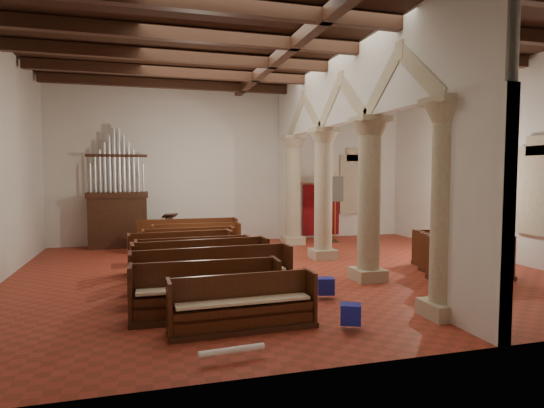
% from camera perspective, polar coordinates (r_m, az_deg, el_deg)
% --- Properties ---
extents(floor, '(14.00, 14.00, 0.00)m').
position_cam_1_polar(floor, '(12.49, 1.26, -8.52)').
color(floor, maroon).
rests_on(floor, ground).
extents(ceiling, '(14.00, 14.00, 0.00)m').
position_cam_1_polar(ceiling, '(12.63, 1.31, 19.10)').
color(ceiling, black).
rests_on(ceiling, wall_back).
extents(wall_back, '(14.00, 0.02, 6.00)m').
position_cam_1_polar(wall_back, '(18.02, -4.31, 4.92)').
color(wall_back, silver).
rests_on(wall_back, floor).
extents(wall_front, '(14.00, 0.02, 6.00)m').
position_cam_1_polar(wall_front, '(6.70, 16.53, 6.33)').
color(wall_front, silver).
rests_on(wall_front, floor).
extents(wall_right, '(0.02, 12.00, 6.00)m').
position_cam_1_polar(wall_right, '(15.74, 26.56, 4.64)').
color(wall_right, silver).
rests_on(wall_right, floor).
extents(ceiling_beams, '(13.80, 11.80, 0.30)m').
position_cam_1_polar(ceiling_beams, '(12.59, 1.31, 18.31)').
color(ceiling_beams, '#351C11').
rests_on(ceiling_beams, wall_back).
extents(arcade, '(0.90, 11.90, 6.00)m').
position_cam_1_polar(arcade, '(12.87, 9.05, 7.76)').
color(arcade, '#B9AC89').
rests_on(arcade, floor).
extents(window_right_a, '(0.03, 1.00, 2.20)m').
position_cam_1_polar(window_right_a, '(14.65, 30.34, 1.46)').
color(window_right_a, '#2F6A50').
rests_on(window_right_a, wall_right).
extents(window_right_b, '(0.03, 1.00, 2.20)m').
position_cam_1_polar(window_right_b, '(17.66, 20.97, 2.09)').
color(window_right_b, '#2F6A50').
rests_on(window_right_b, wall_right).
extents(window_back, '(1.00, 0.03, 2.20)m').
position_cam_1_polar(window_back, '(19.62, 10.20, 2.45)').
color(window_back, '#2F6A50').
rests_on(window_back, wall_back).
extents(pipe_organ, '(2.10, 0.85, 4.40)m').
position_cam_1_polar(pipe_organ, '(17.24, -18.76, -0.66)').
color(pipe_organ, '#351C11').
rests_on(pipe_organ, floor).
extents(lectern, '(0.58, 0.62, 1.21)m').
position_cam_1_polar(lectern, '(17.28, -12.78, -3.44)').
color(lectern, '#3A2512').
rests_on(lectern, floor).
extents(dossal_curtain, '(1.80, 0.07, 2.17)m').
position_cam_1_polar(dossal_curtain, '(19.01, 6.17, -0.68)').
color(dossal_curtain, maroon).
rests_on(dossal_curtain, floor).
extents(processional_banner, '(0.63, 0.80, 2.76)m').
position_cam_1_polar(processional_banner, '(17.75, 7.93, -2.06)').
color(processional_banner, '#351C11').
rests_on(processional_banner, floor).
extents(hymnal_box_a, '(0.43, 0.40, 0.35)m').
position_cam_1_polar(hymnal_box_a, '(8.15, 9.83, -13.44)').
color(hymnal_box_a, navy).
rests_on(hymnal_box_a, floor).
extents(hymnal_box_b, '(0.41, 0.36, 0.35)m').
position_cam_1_polar(hymnal_box_b, '(9.95, 6.75, -10.18)').
color(hymnal_box_b, navy).
rests_on(hymnal_box_b, floor).
extents(hymnal_box_c, '(0.45, 0.42, 0.37)m').
position_cam_1_polar(hymnal_box_c, '(12.03, 0.53, -7.63)').
color(hymnal_box_c, navy).
rests_on(hymnal_box_c, floor).
extents(tube_heater_a, '(0.97, 0.18, 0.10)m').
position_cam_1_polar(tube_heater_a, '(6.86, -5.05, -17.82)').
color(tube_heater_a, white).
rests_on(tube_heater_a, floor).
extents(tube_heater_b, '(0.90, 0.12, 0.09)m').
position_cam_1_polar(tube_heater_b, '(9.40, -2.02, -11.73)').
color(tube_heater_b, white).
rests_on(tube_heater_b, floor).
extents(nave_pew_0, '(2.58, 0.71, 0.95)m').
position_cam_1_polar(nave_pew_0, '(8.04, -3.64, -13.35)').
color(nave_pew_0, '#351C11').
rests_on(nave_pew_0, floor).
extents(nave_pew_1, '(2.78, 0.77, 1.05)m').
position_cam_1_polar(nave_pew_1, '(8.72, -8.26, -11.75)').
color(nave_pew_1, '#351C11').
rests_on(nave_pew_1, floor).
extents(nave_pew_2, '(3.43, 0.89, 1.11)m').
position_cam_1_polar(nave_pew_2, '(9.83, -7.45, -9.82)').
color(nave_pew_2, '#351C11').
rests_on(nave_pew_2, floor).
extents(nave_pew_3, '(3.18, 0.97, 1.14)m').
position_cam_1_polar(nave_pew_3, '(10.77, -8.81, -8.55)').
color(nave_pew_3, '#351C11').
rests_on(nave_pew_3, floor).
extents(nave_pew_4, '(2.93, 0.80, 1.04)m').
position_cam_1_polar(nave_pew_4, '(11.85, -9.74, -7.57)').
color(nave_pew_4, '#351C11').
rests_on(nave_pew_4, floor).
extents(nave_pew_5, '(2.81, 0.91, 1.09)m').
position_cam_1_polar(nave_pew_5, '(12.68, -11.33, -6.75)').
color(nave_pew_5, '#351C11').
rests_on(nave_pew_5, floor).
extents(nave_pew_6, '(2.75, 0.77, 1.03)m').
position_cam_1_polar(nave_pew_6, '(13.96, -10.34, -5.83)').
color(nave_pew_6, '#351C11').
rests_on(nave_pew_6, floor).
extents(nave_pew_7, '(2.85, 0.77, 1.04)m').
position_cam_1_polar(nave_pew_7, '(15.06, -9.42, -5.09)').
color(nave_pew_7, '#351C11').
rests_on(nave_pew_7, floor).
extents(nave_pew_8, '(3.39, 0.74, 1.11)m').
position_cam_1_polar(nave_pew_8, '(15.91, -10.54, -4.54)').
color(nave_pew_8, '#351C11').
rests_on(nave_pew_8, floor).
extents(aisle_pew_0, '(2.14, 0.87, 1.11)m').
position_cam_1_polar(aisle_pew_0, '(12.60, 23.65, -7.02)').
color(aisle_pew_0, '#351C11').
rests_on(aisle_pew_0, floor).
extents(aisle_pew_1, '(1.88, 0.73, 1.06)m').
position_cam_1_polar(aisle_pew_1, '(13.50, 22.03, -6.31)').
color(aisle_pew_1, '#351C11').
rests_on(aisle_pew_1, floor).
extents(aisle_pew_2, '(1.80, 0.70, 1.03)m').
position_cam_1_polar(aisle_pew_2, '(14.36, 20.81, -5.72)').
color(aisle_pew_2, '#351C11').
rests_on(aisle_pew_2, floor).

